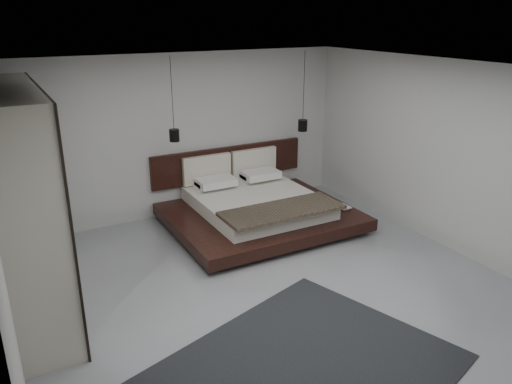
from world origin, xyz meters
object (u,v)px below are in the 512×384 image
pendant_left (174,135)px  wardrobe (24,205)px  rug (293,381)px  pendant_right (303,125)px  bed (256,207)px

pendant_left → wardrobe: bearing=-147.8°
rug → pendant_right: bearing=55.8°
bed → rug: (-1.56, -3.60, -0.29)m
pendant_right → rug: (-2.77, -4.08, -1.49)m
pendant_right → wardrobe: pendant_right is taller
bed → pendant_right: 1.77m
wardrobe → rug: wardrobe is taller
pendant_right → wardrobe: 5.01m
pendant_left → rug: pendant_left is taller
bed → wardrobe: 3.84m
pendant_left → bed: bearing=-21.7°
bed → rug: bed is taller
pendant_left → pendant_right: (2.43, 0.00, -0.09)m
pendant_right → wardrobe: bearing=-162.8°
wardrobe → bed: bearing=15.6°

